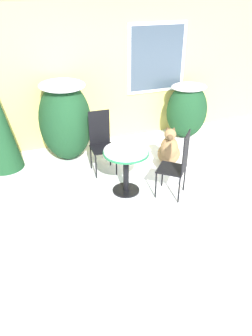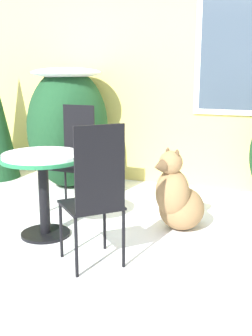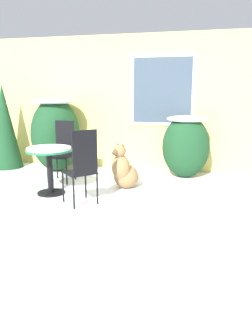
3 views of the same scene
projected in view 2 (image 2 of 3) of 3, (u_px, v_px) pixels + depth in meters
The scene contains 7 objects.
ground_plane at pixel (98, 252), 3.31m from camera, with size 16.00×16.00×0.00m, color white.
house_wall at pixel (180, 76), 4.98m from camera, with size 8.00×0.10×2.63m.
shrub_left at pixel (68, 125), 5.04m from camera, with size 0.93×1.08×1.43m.
patio_table at pixel (43, 172), 3.53m from camera, with size 0.69×0.69×0.72m.
patio_chair_near_table at pixel (75, 155), 4.30m from camera, with size 0.40×0.40×1.05m.
patio_chair_far_side at pixel (95, 194), 2.94m from camera, with size 0.55×0.55×1.05m.
dog at pixel (178, 200), 3.70m from camera, with size 0.55×0.60×0.75m.
Camera 2 is at (1.36, -2.77, 1.40)m, focal length 45.00 mm.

